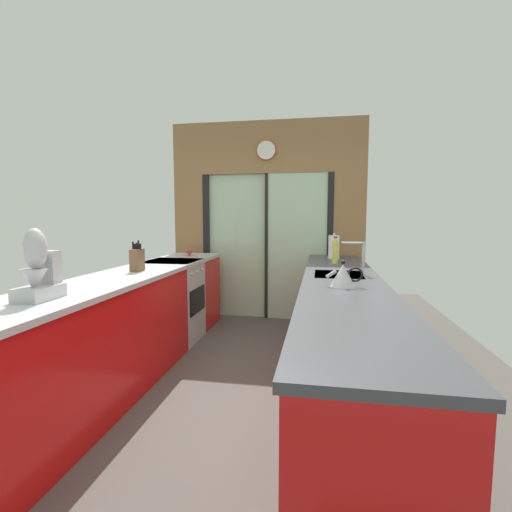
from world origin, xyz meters
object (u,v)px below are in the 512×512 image
at_px(mixing_bowl, 189,253).
at_px(stand_mixer, 38,272).
at_px(kettle, 343,275).
at_px(oven_range, 173,301).
at_px(knife_block, 137,260).
at_px(soap_bottle, 335,252).
at_px(paper_towel_roll, 334,247).

bearing_deg(mixing_bowl, stand_mixer, -90.00).
distance_m(mixing_bowl, kettle, 2.53).
height_order(oven_range, kettle, kettle).
height_order(knife_block, soap_bottle, soap_bottle).
height_order(knife_block, kettle, knife_block).
bearing_deg(kettle, oven_range, 144.45).
distance_m(mixing_bowl, paper_towel_roll, 1.78).
bearing_deg(kettle, paper_towel_roll, 90.05).
bearing_deg(mixing_bowl, soap_bottle, -14.16).
xyz_separation_m(oven_range, kettle, (1.80, -1.29, 0.55)).
xyz_separation_m(knife_block, kettle, (1.78, -0.46, -0.02)).
distance_m(soap_bottle, paper_towel_roll, 0.45).
xyz_separation_m(mixing_bowl, stand_mixer, (0.00, -2.51, 0.12)).
relative_size(oven_range, mixing_bowl, 6.10).
bearing_deg(mixing_bowl, oven_range, -92.06).
distance_m(knife_block, paper_towel_roll, 2.23).
bearing_deg(soap_bottle, stand_mixer, -130.77).
relative_size(oven_range, kettle, 3.61).
xyz_separation_m(knife_block, paper_towel_roll, (1.78, 1.34, 0.03)).
relative_size(mixing_bowl, knife_block, 0.54).
bearing_deg(stand_mixer, soap_bottle, 49.23).
bearing_deg(knife_block, stand_mixer, -90.00).
distance_m(knife_block, soap_bottle, 1.99).
distance_m(mixing_bowl, stand_mixer, 2.52).
height_order(oven_range, paper_towel_roll, paper_towel_roll).
height_order(kettle, soap_bottle, soap_bottle).
xyz_separation_m(soap_bottle, paper_towel_roll, (-0.00, 0.45, 0.01)).
height_order(knife_block, paper_towel_roll, paper_towel_roll).
height_order(stand_mixer, kettle, stand_mixer).
height_order(kettle, paper_towel_roll, paper_towel_roll).
relative_size(oven_range, stand_mixer, 2.19).
bearing_deg(stand_mixer, oven_range, 90.53).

